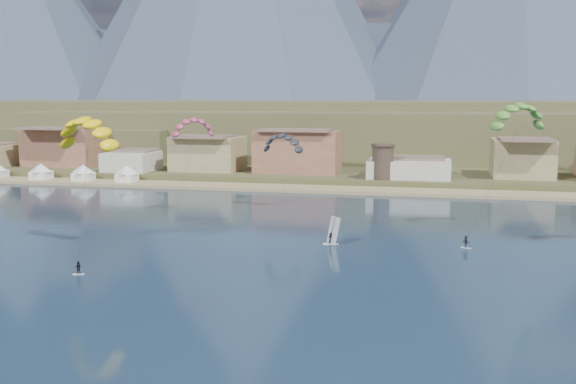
{
  "coord_description": "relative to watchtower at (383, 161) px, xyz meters",
  "views": [
    {
      "loc": [
        18.03,
        -48.27,
        21.58
      ],
      "look_at": [
        0.0,
        32.0,
        10.0
      ],
      "focal_mm": 41.98,
      "sensor_mm": 36.0,
      "label": 1
    }
  ],
  "objects": [
    {
      "name": "kitesurfer_green",
      "position": [
        25.0,
        -50.66,
        12.75
      ],
      "size": [
        13.73,
        18.12,
        23.74
      ],
      "color": "silver",
      "rests_on": "ground"
    },
    {
      "name": "kitesurfer_yellow",
      "position": [
        -35.04,
        -76.42,
        10.92
      ],
      "size": [
        11.73,
        17.29,
        21.93
      ],
      "color": "silver",
      "rests_on": "ground"
    },
    {
      "name": "town",
      "position": [
        -45.0,
        8.0,
        1.63
      ],
      "size": [
        400.0,
        24.0,
        12.0
      ],
      "color": "beige",
      "rests_on": "ground"
    },
    {
      "name": "ground",
      "position": [
        -5.0,
        -114.0,
        -6.37
      ],
      "size": [
        2400.0,
        2400.0,
        0.0
      ],
      "primitive_type": "plane",
      "color": "black",
      "rests_on": "ground"
    },
    {
      "name": "distant_kite_dark",
      "position": [
        -16.26,
        -36.55,
        7.15
      ],
      "size": [
        8.92,
        6.52,
        16.54
      ],
      "color": "#262626",
      "rests_on": "ground"
    },
    {
      "name": "foothills",
      "position": [
        17.39,
        118.47,
        2.71
      ],
      "size": [
        940.0,
        210.0,
        18.0
      ],
      "color": "brown",
      "rests_on": "ground"
    },
    {
      "name": "windsurfer",
      "position": [
        -2.03,
        -65.58,
        -5.06
      ],
      "size": [
        2.35,
        2.56,
        4.11
      ],
      "color": "silver",
      "rests_on": "ground"
    },
    {
      "name": "distant_kite_pink",
      "position": [
        -30.05,
        -48.11,
        10.49
      ],
      "size": [
        8.23,
        7.56,
        19.5
      ],
      "color": "#262626",
      "rests_on": "ground"
    },
    {
      "name": "beach",
      "position": [
        -5.0,
        -8.0,
        -6.12
      ],
      "size": [
        2200.0,
        12.0,
        0.9
      ],
      "color": "tan",
      "rests_on": "ground"
    },
    {
      "name": "beach_tents",
      "position": [
        -81.25,
        -8.0,
        -2.66
      ],
      "size": [
        43.4,
        6.4,
        5.0
      ],
      "color": "white",
      "rests_on": "ground"
    },
    {
      "name": "land",
      "position": [
        -5.0,
        446.0,
        -6.37
      ],
      "size": [
        2200.0,
        900.0,
        4.0
      ],
      "color": "brown",
      "rests_on": "ground"
    },
    {
      "name": "watchtower",
      "position": [
        0.0,
        0.0,
        0.0
      ],
      "size": [
        5.82,
        5.82,
        8.6
      ],
      "color": "#47382D",
      "rests_on": "ground"
    }
  ]
}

